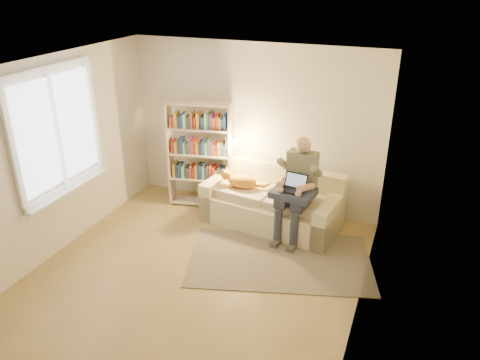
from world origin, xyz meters
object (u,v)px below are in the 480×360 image
at_px(person, 298,183).
at_px(bookshelf, 200,150).
at_px(cat, 240,180).
at_px(laptop, 295,186).
at_px(sofa, 272,204).

xyz_separation_m(person, bookshelf, (-1.69, 0.38, 0.13)).
height_order(cat, laptop, laptop).
height_order(person, bookshelf, bookshelf).
bearing_deg(bookshelf, person, -24.56).
bearing_deg(laptop, sofa, 148.00).
relative_size(sofa, bookshelf, 1.22).
relative_size(sofa, cat, 3.03).
xyz_separation_m(sofa, person, (0.43, -0.21, 0.51)).
relative_size(cat, bookshelf, 0.40).
bearing_deg(cat, bookshelf, 170.90).
relative_size(sofa, laptop, 6.10).
height_order(sofa, bookshelf, bookshelf).
bearing_deg(laptop, person, 92.97).
relative_size(person, bookshelf, 0.85).
bearing_deg(person, laptop, -87.03).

